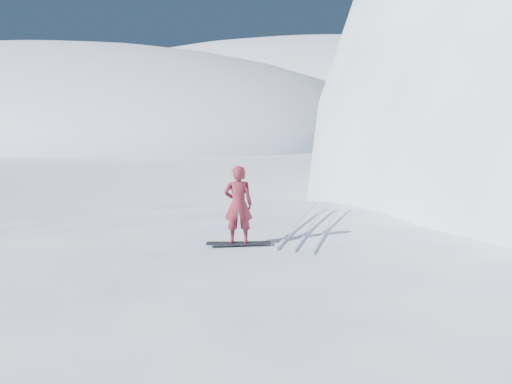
# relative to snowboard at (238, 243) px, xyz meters

# --- Properties ---
(near_ridge) EXTENTS (36.00, 28.00, 4.80)m
(near_ridge) POSITION_rel_snowboard_xyz_m (3.83, 0.58, -2.41)
(near_ridge) COLOR white
(near_ridge) RESTS_ON ground
(far_ridge_a) EXTENTS (120.00, 70.00, 28.00)m
(far_ridge_a) POSITION_rel_snowboard_xyz_m (-67.17, 57.58, -2.41)
(far_ridge_a) COLOR white
(far_ridge_a) RESTS_ON ground
(far_ridge_c) EXTENTS (140.00, 90.00, 36.00)m
(far_ridge_c) POSITION_rel_snowboard_xyz_m (-37.17, 107.58, -2.41)
(far_ridge_c) COLOR white
(far_ridge_c) RESTS_ON ground
(wind_bumps) EXTENTS (16.00, 14.40, 1.00)m
(wind_bumps) POSITION_rel_snowboard_xyz_m (2.27, -0.30, -2.41)
(wind_bumps) COLOR white
(wind_bumps) RESTS_ON ground
(snowboard) EXTENTS (1.50, 0.94, 0.03)m
(snowboard) POSITION_rel_snowboard_xyz_m (0.00, 0.00, 0.00)
(snowboard) COLOR black
(snowboard) RESTS_ON near_ridge
(snowboarder) EXTENTS (0.81, 0.70, 1.86)m
(snowboarder) POSITION_rel_snowboard_xyz_m (0.00, 0.00, 0.94)
(snowboarder) COLOR maroon
(snowboarder) RESTS_ON snowboard
(board_tracks) EXTENTS (1.96, 5.92, 0.04)m
(board_tracks) POSITION_rel_snowboard_xyz_m (0.91, 2.86, 0.01)
(board_tracks) COLOR silver
(board_tracks) RESTS_ON ground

